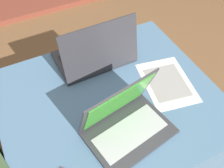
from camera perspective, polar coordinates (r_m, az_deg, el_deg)
The scene contains 5 objects.
ground_plane at distance 1.50m, azimuth -0.28°, elevation -12.89°, with size 14.00×14.00×0.00m, color brown.
ottoman at distance 1.32m, azimuth -0.32°, elevation -8.72°, with size 0.94×0.82×0.41m.
laptop_near at distance 1.03m, azimuth 2.89°, elevation -8.31°, with size 0.36×0.29×0.24m.
laptop_far at distance 1.27m, azimuth -3.57°, elevation 6.55°, with size 0.37×0.25×0.25m.
paper_sheet at distance 1.24m, azimuth 11.87°, elevation 0.36°, with size 0.26×0.33×0.00m.
Camera 1 is at (-0.31, -0.63, 1.32)m, focal length 42.00 mm.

